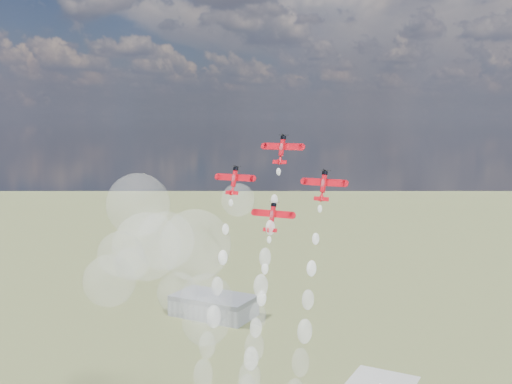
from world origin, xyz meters
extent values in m
cube|color=gray|center=(-120.00, 180.00, 5.00)|extent=(50.00, 28.00, 10.00)
cube|color=#595B60|center=(-120.00, 180.00, 11.50)|extent=(50.00, 28.00, 3.00)
cylinder|color=red|center=(7.10, 9.30, 116.15)|extent=(1.22, 2.56, 4.68)
cylinder|color=black|center=(7.10, 10.06, 118.47)|extent=(1.39, 1.60, 1.26)
cube|color=red|center=(7.10, 9.67, 116.31)|extent=(10.63, 0.72, 1.72)
cube|color=white|center=(4.23, 9.77, 116.27)|extent=(4.18, 0.17, 0.46)
cube|color=white|center=(9.98, 9.77, 116.27)|extent=(4.18, 0.17, 0.46)
cube|color=red|center=(7.10, 7.97, 112.47)|extent=(3.83, 0.40, 0.94)
cube|color=red|center=(7.10, 7.29, 112.50)|extent=(0.12, 1.76, 1.54)
ellipsoid|color=silver|center=(7.10, 8.82, 116.22)|extent=(0.96, 1.48, 2.32)
cone|color=red|center=(7.10, 8.26, 113.10)|extent=(1.22, 1.86, 2.53)
cylinder|color=red|center=(-5.32, 6.61, 107.88)|extent=(1.22, 2.56, 4.68)
cylinder|color=black|center=(-5.32, 7.37, 110.20)|extent=(1.39, 1.60, 1.26)
cube|color=red|center=(-5.32, 6.98, 108.04)|extent=(10.63, 0.72, 1.72)
cube|color=white|center=(-8.20, 7.08, 108.00)|extent=(4.18, 0.17, 0.46)
cube|color=white|center=(-2.45, 7.08, 108.00)|extent=(4.18, 0.17, 0.46)
cube|color=red|center=(-5.32, 5.27, 104.19)|extent=(3.83, 0.40, 0.94)
cube|color=red|center=(-5.32, 4.60, 104.23)|extent=(0.12, 1.76, 1.54)
ellipsoid|color=silver|center=(-5.32, 6.13, 107.95)|extent=(0.96, 1.48, 2.32)
cone|color=red|center=(-5.32, 5.57, 104.83)|extent=(1.22, 1.86, 2.53)
cylinder|color=red|center=(19.53, 6.61, 107.88)|extent=(1.22, 2.56, 4.68)
cylinder|color=black|center=(19.53, 7.37, 110.20)|extent=(1.39, 1.60, 1.26)
cube|color=red|center=(19.53, 6.98, 108.04)|extent=(10.63, 0.72, 1.72)
cube|color=white|center=(16.66, 7.08, 108.00)|extent=(4.18, 0.17, 0.46)
cube|color=white|center=(22.41, 7.08, 108.00)|extent=(4.18, 0.17, 0.46)
cube|color=red|center=(19.53, 5.27, 104.19)|extent=(3.83, 0.40, 0.94)
cube|color=red|center=(19.53, 4.60, 104.23)|extent=(0.12, 1.76, 1.54)
ellipsoid|color=silver|center=(19.53, 6.13, 107.95)|extent=(0.96, 1.48, 2.32)
cone|color=red|center=(19.53, 5.57, 104.83)|extent=(1.22, 1.86, 2.53)
cylinder|color=red|center=(7.10, 3.92, 99.61)|extent=(1.22, 2.56, 4.68)
cylinder|color=black|center=(7.10, 4.67, 101.93)|extent=(1.39, 1.60, 1.26)
cube|color=red|center=(7.10, 4.29, 99.76)|extent=(10.63, 0.72, 1.72)
cube|color=white|center=(4.23, 4.39, 99.73)|extent=(4.18, 0.17, 0.46)
cube|color=white|center=(9.98, 4.39, 99.73)|extent=(4.18, 0.17, 0.46)
cube|color=red|center=(7.10, 2.58, 95.92)|extent=(3.83, 0.40, 0.94)
cube|color=red|center=(7.10, 1.90, 95.96)|extent=(0.12, 1.76, 1.54)
ellipsoid|color=silver|center=(7.10, 3.43, 99.67)|extent=(0.96, 1.48, 2.32)
cone|color=red|center=(7.10, 2.88, 96.56)|extent=(1.22, 1.86, 2.53)
sphere|color=white|center=(7.06, 7.44, 110.07)|extent=(1.07, 1.07, 1.07)
sphere|color=white|center=(7.04, 5.13, 103.11)|extent=(1.65, 1.65, 1.65)
sphere|color=white|center=(6.98, 3.01, 96.44)|extent=(2.22, 2.22, 2.22)
sphere|color=white|center=(6.76, 0.59, 89.35)|extent=(2.80, 2.80, 2.80)
sphere|color=white|center=(6.88, -1.95, 82.77)|extent=(3.37, 3.37, 3.37)
sphere|color=white|center=(7.06, -3.96, 75.77)|extent=(3.95, 3.95, 3.95)
sphere|color=white|center=(7.14, -5.81, 68.64)|extent=(4.52, 4.52, 4.52)
sphere|color=white|center=(6.95, -7.89, 61.70)|extent=(5.10, 5.10, 5.10)
sphere|color=white|center=(-5.22, 4.55, 101.70)|extent=(1.07, 1.07, 1.07)
sphere|color=white|center=(-5.49, 2.19, 95.06)|extent=(1.65, 1.65, 1.65)
sphere|color=white|center=(-5.15, 0.19, 88.06)|extent=(2.22, 2.22, 2.22)
sphere|color=white|center=(-5.59, -1.94, 81.02)|extent=(2.80, 2.80, 2.80)
sphere|color=white|center=(-5.05, -4.62, 73.88)|extent=(3.37, 3.37, 3.37)
sphere|color=white|center=(-5.55, -6.99, 67.20)|extent=(3.95, 3.95, 3.95)
sphere|color=white|center=(-5.66, -8.81, 60.24)|extent=(4.52, 4.52, 4.52)
sphere|color=white|center=(19.50, 4.53, 101.88)|extent=(1.07, 1.07, 1.07)
sphere|color=white|center=(19.43, 2.25, 94.93)|extent=(1.65, 1.65, 1.65)
sphere|color=white|center=(19.43, -0.14, 88.24)|extent=(2.22, 2.22, 2.22)
sphere|color=white|center=(19.34, -1.86, 81.10)|extent=(2.80, 2.80, 2.80)
sphere|color=white|center=(19.59, -4.19, 74.18)|extent=(3.37, 3.37, 3.37)
sphere|color=white|center=(19.43, -6.12, 67.25)|extent=(3.95, 3.95, 3.95)
sphere|color=white|center=(7.14, 2.04, 93.57)|extent=(1.07, 1.07, 1.07)
sphere|color=white|center=(7.17, -0.29, 86.76)|extent=(1.65, 1.65, 1.65)
sphere|color=white|center=(7.29, -2.30, 79.79)|extent=(2.22, 2.22, 2.22)
sphere|color=white|center=(7.03, -4.82, 73.09)|extent=(2.80, 2.80, 2.80)
sphere|color=white|center=(6.83, -6.92, 66.03)|extent=(3.37, 3.37, 3.37)
sphere|color=white|center=(-23.39, 20.33, 61.73)|extent=(14.67, 14.67, 14.67)
sphere|color=white|center=(-48.35, 34.16, 81.88)|extent=(20.09, 20.09, 20.09)
sphere|color=white|center=(-67.74, 27.60, 66.98)|extent=(18.33, 18.33, 18.33)
sphere|color=white|center=(-27.34, 20.92, 85.10)|extent=(21.90, 21.90, 21.90)
sphere|color=white|center=(-22.95, 20.00, 68.84)|extent=(15.95, 15.95, 15.95)
sphere|color=white|center=(-53.12, 21.79, 76.07)|extent=(11.14, 11.14, 11.14)
sphere|color=white|center=(-20.71, 35.71, 97.54)|extent=(10.60, 10.60, 10.60)
sphere|color=white|center=(-65.24, 31.00, 76.11)|extent=(16.15, 16.15, 16.15)
sphere|color=white|center=(-40.91, 14.84, 84.48)|extent=(21.04, 21.04, 21.04)
sphere|color=white|center=(-39.15, 27.95, 66.69)|extent=(13.48, 13.48, 13.48)
sphere|color=white|center=(-52.41, 25.28, 95.18)|extent=(20.78, 20.78, 20.78)
camera|label=1|loc=(71.92, -128.25, 123.88)|focal=42.00mm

